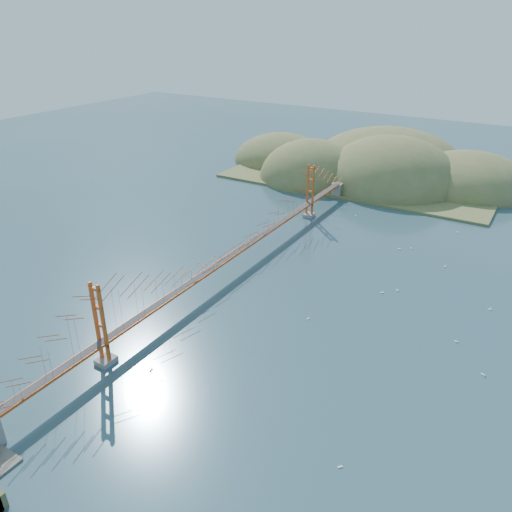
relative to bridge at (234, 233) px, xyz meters
The scene contains 16 objects.
ground 7.01m from the bridge, 90.00° to the right, with size 320.00×320.00×0.00m, color #2E4C5D.
bridge is the anchor object (origin of this frame).
far_headlands 68.73m from the bridge, 88.14° to the left, with size 84.00×58.00×25.00m.
sailboat_3 32.95m from the bridge, 46.41° to the left, with size 0.62×0.61×0.70m.
sailboat_2 38.40m from the bridge, ahead, with size 0.54×0.44×0.64m.
sailboat_4 37.97m from the bridge, 32.96° to the left, with size 0.57×0.57×0.63m.
sailboat_11 43.28m from the bridge, 10.28° to the right, with size 0.60×0.59×0.67m.
sailboat_12 37.18m from the bridge, 76.13° to the left, with size 0.50×0.46×0.56m.
sailboat_15 48.69m from the bridge, 51.46° to the left, with size 0.57×0.58×0.65m.
sailboat_1 28.49m from the bridge, 15.94° to the left, with size 0.57×0.57×0.65m.
sailboat_10 29.80m from the bridge, 78.06° to the right, with size 0.49×0.59×0.69m.
sailboat_0 20.53m from the bridge, 22.56° to the right, with size 0.51×0.53×0.60m.
sailboat_13 44.53m from the bridge, 42.90° to the right, with size 0.56×0.56×0.59m.
sailboat_16 35.22m from the bridge, 45.94° to the left, with size 0.52×0.52×0.59m.
sailboat_14 26.23m from the bridge, 12.65° to the left, with size 0.65×0.65×0.69m.
sailboat_8 41.99m from the bridge, 12.85° to the left, with size 0.64×0.64×0.68m.
Camera 1 is at (43.34, -64.26, 40.63)m, focal length 35.00 mm.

